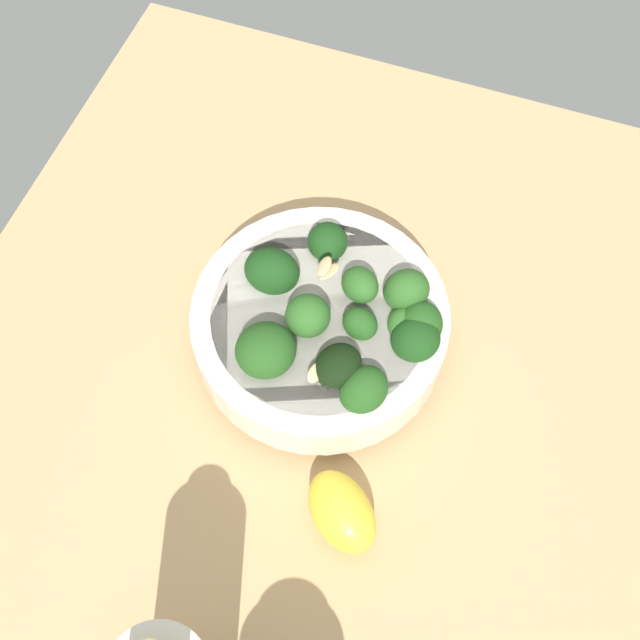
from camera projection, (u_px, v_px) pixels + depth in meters
The scene contains 3 objects.
ground_plane at pixel (370, 418), 62.72cm from camera, with size 68.17×68.17×3.59cm, color tan.
bowl_of_broccoli at pixel (324, 325), 60.43cm from camera, with size 19.23×18.95×8.42cm.
lemon_wedge at pixel (342, 511), 55.59cm from camera, with size 6.11×4.01×3.79cm, color yellow.
Camera 1 is at (-4.11, 22.93, 57.04)cm, focal length 46.00 mm.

